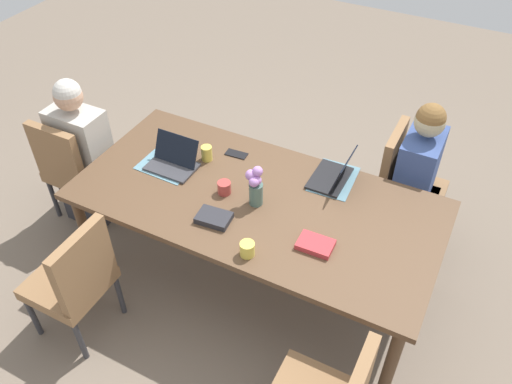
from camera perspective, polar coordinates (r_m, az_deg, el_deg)
name	(u,v)px	position (r m, az deg, el deg)	size (l,w,h in m)	color
ground_plane	(256,275)	(3.79, 0.00, -9.10)	(10.00, 10.00, 0.00)	#756656
dining_table	(256,206)	(3.28, 0.00, -1.51)	(2.29, 1.10, 0.75)	brown
chair_far_left_near	(404,181)	(3.90, 15.86, 1.15)	(0.44, 0.44, 0.90)	olive
person_far_left_near	(413,186)	(3.83, 16.77, 0.61)	(0.36, 0.40, 1.19)	#2D2D33
chair_head_left_left_mid	(73,166)	(4.12, -19.33, 2.74)	(0.44, 0.44, 0.90)	olive
person_head_left_left_mid	(86,159)	(4.10, -18.13, 3.40)	(0.40, 0.36, 1.19)	#2D2D33
chair_near_left_far	(75,278)	(3.31, -19.20, -8.86)	(0.44, 0.44, 0.90)	olive
flower_vase	(255,186)	(3.11, -0.08, 0.68)	(0.11, 0.11, 0.27)	#4C6B60
placemat_far_left_near	(334,179)	(3.41, 8.49, 1.41)	(0.36, 0.26, 0.00)	slate
placemat_head_left_left_mid	(166,166)	(3.53, -9.76, 2.84)	(0.36, 0.26, 0.00)	slate
laptop_head_left_left_mid	(173,161)	(3.49, -9.04, 3.34)	(0.32, 0.22, 0.20)	#38383D
laptop_far_left_near	(334,175)	(3.37, 8.49, 1.81)	(0.22, 0.32, 0.21)	black
coffee_mug_near_left	(247,249)	(2.88, -0.96, -6.25)	(0.08, 0.08, 0.09)	#DBC64C
coffee_mug_near_right	(224,188)	(3.25, -3.49, 0.48)	(0.09, 0.09, 0.08)	#AD3D38
coffee_mug_centre_left	(207,153)	(3.52, -5.41, 4.24)	(0.07, 0.07, 0.10)	#DBC64C
book_red_cover	(214,218)	(3.09, -4.63, -2.83)	(0.20, 0.14, 0.04)	#28282D
book_blue_cover	(315,244)	(2.96, 6.52, -5.72)	(0.20, 0.14, 0.03)	#B73338
phone_black	(236,154)	(3.58, -2.16, 4.17)	(0.15, 0.07, 0.01)	black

